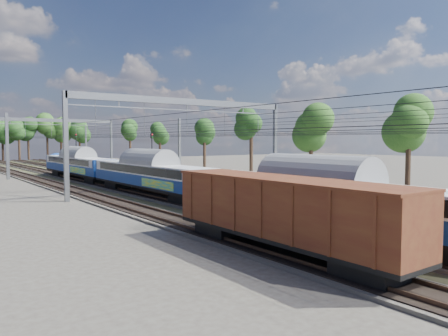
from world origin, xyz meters
TOP-DOWN VIEW (x-y plane):
  - track_bed at (-0.00, 45.00)m, footprint 21.00×130.00m
  - platform at (12.00, 20.00)m, footprint 3.00×70.00m
  - catenary at (0.33, 52.69)m, footprint 25.65×130.00m
  - tree_belt at (7.43, 91.56)m, footprint 39.42×100.00m
  - emu_train at (-4.50, 28.89)m, footprint 2.81×59.48m
  - freight_boxcar at (-9.00, 7.43)m, footprint 2.63×12.69m
  - worker at (1.49, 46.00)m, footprint 0.45×0.64m
  - signal_near at (3.03, 73.42)m, footprint 0.43×0.39m
  - signal_far at (7.97, 53.19)m, footprint 0.42×0.38m

SIDE VIEW (x-z plane):
  - track_bed at x=0.00m, z-range -0.07..0.27m
  - platform at x=12.00m, z-range 0.00..0.30m
  - worker at x=1.49m, z-range 0.00..1.68m
  - freight_boxcar at x=-9.00m, z-range 0.36..3.63m
  - emu_train at x=-4.50m, z-range 0.36..4.47m
  - signal_far at x=7.97m, z-range 0.80..6.83m
  - signal_near at x=3.03m, z-range 0.82..6.99m
  - catenary at x=0.33m, z-range 1.90..10.90m
  - tree_belt at x=7.43m, z-range 2.31..14.27m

